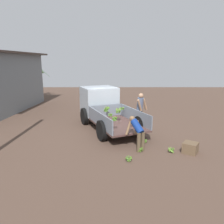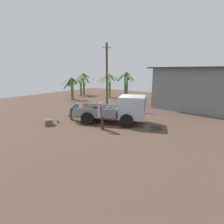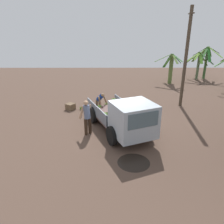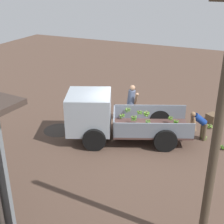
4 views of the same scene
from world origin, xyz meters
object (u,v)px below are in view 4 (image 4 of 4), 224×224
Objects in this scene: person_foreground_visitor at (131,102)px; wooden_crate_0 at (213,118)px; banana_bunch_on_ground_0 at (183,130)px; person_worker_loading at (200,123)px; banana_bunch_on_ground_2 at (210,126)px; utility_pole at (217,132)px; banana_bunch_on_ground_1 at (204,138)px; banana_bunch_on_ground_3 at (223,147)px; cargo_truck at (101,115)px.

person_foreground_visitor is 3.77m from wooden_crate_0.
wooden_crate_0 is at bearing -122.36° from banana_bunch_on_ground_0.
person_worker_loading reaches higher than banana_bunch_on_ground_2.
banana_bunch_on_ground_1 is (0.80, -5.46, -3.03)m from utility_pole.
utility_pole reaches higher than banana_bunch_on_ground_3.
banana_bunch_on_ground_3 is at bearing -53.79° from person_foreground_visitor.
person_worker_loading is at bearing 80.54° from wooden_crate_0.
banana_bunch_on_ground_0 reaches higher than banana_bunch_on_ground_3.
cargo_truck is 3.60m from banana_bunch_on_ground_0.
cargo_truck is 0.83× the size of utility_pole.
person_worker_loading is at bearing 76.13° from banana_bunch_on_ground_2.
cargo_truck is 4.86m from banana_bunch_on_ground_2.
person_foreground_visitor is (-0.53, -1.98, -0.07)m from cargo_truck.
wooden_crate_0 reaches higher than banana_bunch_on_ground_3.
banana_bunch_on_ground_3 is (-0.00, -4.99, -3.02)m from utility_pole.
banana_bunch_on_ground_0 is at bearing 57.64° from wooden_crate_0.
banana_bunch_on_ground_3 is at bearing 170.55° from cargo_truck.
cargo_truck is 4.24m from banana_bunch_on_ground_1.
person_worker_loading is at bearing 150.68° from banana_bunch_on_ground_0.
banana_bunch_on_ground_0 is 0.89× the size of banana_bunch_on_ground_2.
banana_bunch_on_ground_0 is 0.47× the size of wooden_crate_0.
banana_bunch_on_ground_0 is (0.66, -0.37, -0.63)m from person_worker_loading.
banana_bunch_on_ground_2 is at bearing -29.25° from person_foreground_visitor.
utility_pole reaches higher than person_foreground_visitor.
person_worker_loading is at bearing -79.23° from utility_pole.
person_foreground_visitor is 7.44× the size of banana_bunch_on_ground_0.
banana_bunch_on_ground_2 is 0.53× the size of wooden_crate_0.
utility_pole is 5.97m from person_worker_loading.
banana_bunch_on_ground_0 is 1.85m from banana_bunch_on_ground_3.
banana_bunch_on_ground_2 is 1.05× the size of banana_bunch_on_ground_3.
person_worker_loading is 2.03m from wooden_crate_0.
banana_bunch_on_ground_0 is (1.69, -5.75, -3.02)m from utility_pole.
wooden_crate_0 is at bearing -135.19° from person_worker_loading.
cargo_truck is 19.55× the size of banana_bunch_on_ground_2.
wooden_crate_0 is at bearing -91.31° from banana_bunch_on_ground_2.
wooden_crate_0 is at bearing -73.10° from banana_bunch_on_ground_3.
cargo_truck is at bearing 13.44° from banana_bunch_on_ground_3.
person_worker_loading is 1.27m from banana_bunch_on_ground_3.
banana_bunch_on_ground_3 is (-4.63, -1.11, -0.92)m from cargo_truck.
banana_bunch_on_ground_0 is at bearing -24.23° from banana_bunch_on_ground_3.
person_worker_loading reaches higher than wooden_crate_0.
banana_bunch_on_ground_1 reaches higher than banana_bunch_on_ground_0.
cargo_truck is 22.01× the size of banana_bunch_on_ground_0.
banana_bunch_on_ground_3 is 0.51× the size of wooden_crate_0.
person_foreground_visitor is at bearing 12.57° from banana_bunch_on_ground_2.
cargo_truck is at bearing 41.09° from wooden_crate_0.
wooden_crate_0 is (-0.09, -1.85, 0.09)m from banana_bunch_on_ground_1.
banana_bunch_on_ground_0 is 0.97× the size of banana_bunch_on_ground_1.
utility_pole is 4.91× the size of person_worker_loading.
person_foreground_visitor is (4.10, -5.86, -2.17)m from utility_pole.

